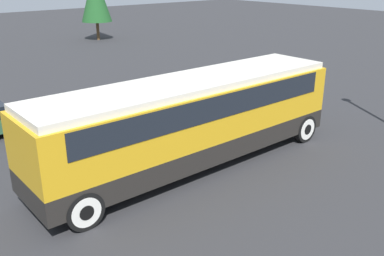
{
  "coord_description": "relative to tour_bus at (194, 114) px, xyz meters",
  "views": [
    {
      "loc": [
        -8.71,
        -10.42,
        6.5
      ],
      "look_at": [
        0.0,
        0.0,
        1.39
      ],
      "focal_mm": 40.0,
      "sensor_mm": 36.0,
      "label": 1
    }
  ],
  "objects": [
    {
      "name": "ground_plane",
      "position": [
        -0.1,
        0.0,
        -1.87
      ],
      "size": [
        120.0,
        120.0,
        0.0
      ],
      "primitive_type": "plane",
      "color": "#2D2D30"
    },
    {
      "name": "tour_bus",
      "position": [
        0.0,
        0.0,
        0.0
      ],
      "size": [
        11.41,
        2.67,
        3.09
      ],
      "color": "black",
      "rests_on": "ground_plane"
    },
    {
      "name": "parked_car_near",
      "position": [
        -0.64,
        6.02,
        -1.17
      ],
      "size": [
        4.25,
        1.83,
        1.36
      ],
      "color": "silver",
      "rests_on": "ground_plane"
    },
    {
      "name": "parked_car_far",
      "position": [
        5.1,
        5.64,
        -1.2
      ],
      "size": [
        4.36,
        1.79,
        1.33
      ],
      "color": "maroon",
      "rests_on": "ground_plane"
    }
  ]
}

